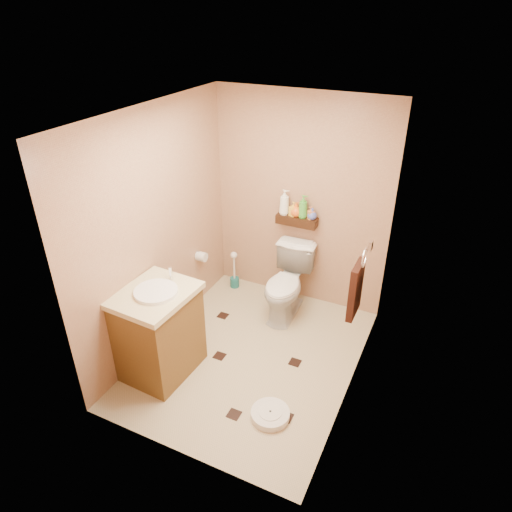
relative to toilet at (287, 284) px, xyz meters
The scene contains 20 objects.
ground 0.92m from the toilet, 92.64° to the right, with size 2.50×2.50×0.00m, color #C2AF8E.
wall_back 0.91m from the toilet, 95.24° to the left, with size 2.00×0.04×2.40m, color tan.
wall_front 2.23m from the toilet, 91.05° to the right, with size 2.00×0.04×2.40m, color tan.
wall_left 1.56m from the toilet, 141.29° to the right, with size 0.04×2.50×2.40m, color tan.
wall_right 1.51m from the toilet, 40.86° to the right, with size 0.04×2.50×2.40m, color tan.
ceiling 2.17m from the toilet, 92.64° to the right, with size 2.00×2.50×0.02m, color white.
wall_shelf 0.71m from the toilet, 96.47° to the left, with size 0.46×0.14×0.10m, color #351D0E.
floor_accents 0.96m from the toilet, 88.30° to the right, with size 1.31×1.44×0.01m.
toilet is the anchor object (origin of this frame).
vanity 1.54m from the toilet, 118.68° to the right, with size 0.64×0.76×1.03m.
bathroom_scale 1.56m from the toilet, 72.94° to the right, with size 0.43×0.43×0.07m.
toilet_brush 0.85m from the toilet, 163.17° to the left, with size 0.11×0.11×0.49m.
towel_ring 1.19m from the toilet, 33.63° to the right, with size 0.12×0.30×0.76m.
toilet_paper 1.02m from the toilet, 169.46° to the right, with size 0.12×0.11×0.12m.
bottle_a 0.91m from the toilet, 119.70° to the left, with size 0.11×0.11×0.29m, color white.
bottle_b 0.83m from the toilet, 104.16° to the left, with size 0.07×0.07×0.16m, color yellow.
bottle_c 0.83m from the toilet, 98.48° to the left, with size 0.12×0.12×0.16m, color orange.
bottle_d 0.87m from the toilet, 85.71° to the left, with size 0.10×0.10×0.26m, color green.
bottle_e 0.83m from the toilet, 70.53° to the left, with size 0.07×0.07×0.15m, color #D97E48.
bottle_f 0.83m from the toilet, 68.47° to the left, with size 0.10×0.10×0.13m, color #4E60C3.
Camera 1 is at (1.55, -3.16, 3.16)m, focal length 32.00 mm.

